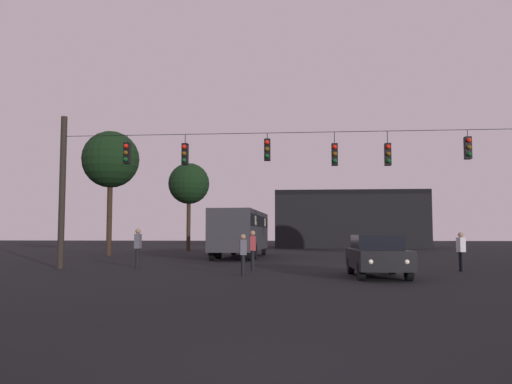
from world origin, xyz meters
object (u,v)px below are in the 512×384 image
(pedestrian_near_bus, at_px, (461,249))
(city_bus, at_px, (241,229))
(pedestrian_crossing_center, at_px, (138,245))
(tree_right_far, at_px, (189,184))
(pedestrian_crossing_right, at_px, (253,248))
(car_near_right, at_px, (377,255))
(pedestrian_crossing_left, at_px, (243,252))
(tree_behind_building, at_px, (111,160))

(pedestrian_near_bus, bearing_deg, city_bus, 131.48)
(pedestrian_near_bus, bearing_deg, pedestrian_crossing_center, 176.49)
(city_bus, distance_m, tree_right_far, 14.35)
(tree_right_far, bearing_deg, pedestrian_crossing_center, -83.31)
(pedestrian_crossing_right, xyz_separation_m, tree_right_far, (-8.09, 24.35, 5.06))
(pedestrian_crossing_right, bearing_deg, tree_right_far, 108.38)
(car_near_right, height_order, pedestrian_crossing_left, pedestrian_crossing_left)
(pedestrian_crossing_left, bearing_deg, pedestrian_crossing_center, 144.23)
(pedestrian_crossing_center, xyz_separation_m, pedestrian_crossing_right, (5.35, -0.96, -0.07))
(car_near_right, xyz_separation_m, pedestrian_crossing_left, (-4.93, 0.31, 0.07))
(tree_behind_building, bearing_deg, pedestrian_crossing_center, -64.53)
(pedestrian_crossing_left, distance_m, tree_behind_building, 21.28)
(pedestrian_crossing_center, distance_m, tree_behind_building, 15.63)
(pedestrian_near_bus, distance_m, tree_behind_building, 25.34)
(pedestrian_crossing_right, height_order, tree_behind_building, tree_behind_building)
(tree_right_far, bearing_deg, pedestrian_crossing_right, -71.62)
(pedestrian_near_bus, bearing_deg, tree_behind_building, 145.47)
(pedestrian_crossing_center, xyz_separation_m, tree_right_far, (-2.74, 23.39, 4.99))
(pedestrian_crossing_right, height_order, tree_right_far, tree_right_far)
(city_bus, bearing_deg, pedestrian_crossing_center, -107.22)
(car_near_right, bearing_deg, pedestrian_near_bus, 39.82)
(city_bus, bearing_deg, pedestrian_crossing_left, -83.11)
(pedestrian_near_bus, bearing_deg, tree_right_far, 124.71)
(city_bus, xyz_separation_m, car_near_right, (6.73, -15.23, -1.07))
(pedestrian_crossing_center, xyz_separation_m, tree_behind_building, (-6.24, 13.11, 5.80))
(car_near_right, relative_size, pedestrian_crossing_right, 2.59)
(city_bus, height_order, car_near_right, city_bus)
(city_bus, relative_size, car_near_right, 2.52)
(tree_behind_building, height_order, tree_right_far, tree_behind_building)
(car_near_right, relative_size, tree_behind_building, 0.49)
(pedestrian_crossing_left, xyz_separation_m, pedestrian_crossing_center, (-5.25, 3.78, 0.16))
(city_bus, height_order, pedestrian_crossing_center, city_bus)
(pedestrian_crossing_left, relative_size, pedestrian_near_bus, 0.95)
(pedestrian_near_bus, bearing_deg, pedestrian_crossing_right, -179.37)
(city_bus, bearing_deg, tree_behind_building, 168.50)
(pedestrian_near_bus, xyz_separation_m, tree_behind_building, (-20.30, 13.97, 5.92))
(city_bus, xyz_separation_m, pedestrian_crossing_right, (1.90, -12.09, -0.91))
(pedestrian_crossing_left, bearing_deg, car_near_right, -3.63)
(city_bus, distance_m, car_near_right, 16.68)
(tree_behind_building, bearing_deg, city_bus, -11.50)
(city_bus, xyz_separation_m, pedestrian_crossing_center, (-3.45, -11.13, -0.84))
(car_near_right, xyz_separation_m, tree_behind_building, (-16.42, 17.20, 6.03))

